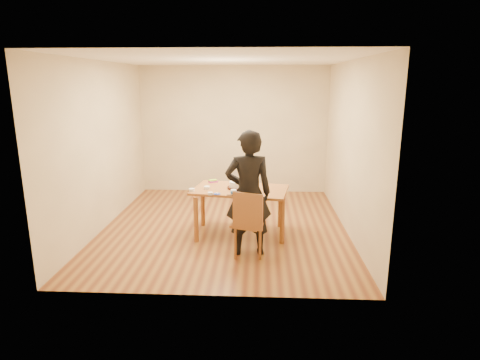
{
  "coord_description": "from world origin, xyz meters",
  "views": [
    {
      "loc": [
        0.58,
        -6.35,
        2.38
      ],
      "look_at": [
        0.28,
        -0.38,
        0.9
      ],
      "focal_mm": 30.0,
      "sensor_mm": 36.0,
      "label": 1
    }
  ],
  "objects_px": {
    "dining_table": "(240,190)",
    "cake_plate": "(237,188)",
    "cake": "(237,184)",
    "person": "(248,193)",
    "dining_chair": "(248,224)"
  },
  "relations": [
    {
      "from": "cake",
      "to": "dining_table",
      "type": "bearing_deg",
      "value": -21.78
    },
    {
      "from": "dining_chair",
      "to": "cake",
      "type": "distance_m",
      "value": 0.89
    },
    {
      "from": "dining_table",
      "to": "person",
      "type": "xyz_separation_m",
      "value": [
        0.15,
        -0.73,
        0.15
      ]
    },
    {
      "from": "dining_table",
      "to": "dining_chair",
      "type": "xyz_separation_m",
      "value": [
        0.15,
        -0.77,
        -0.28
      ]
    },
    {
      "from": "dining_chair",
      "to": "cake_plate",
      "type": "height_order",
      "value": "cake_plate"
    },
    {
      "from": "dining_table",
      "to": "person",
      "type": "distance_m",
      "value": 0.76
    },
    {
      "from": "dining_table",
      "to": "cake_plate",
      "type": "bearing_deg",
      "value": 167.54
    },
    {
      "from": "dining_chair",
      "to": "cake",
      "type": "height_order",
      "value": "cake"
    },
    {
      "from": "dining_table",
      "to": "cake_plate",
      "type": "distance_m",
      "value": 0.06
    },
    {
      "from": "dining_chair",
      "to": "cake_plate",
      "type": "bearing_deg",
      "value": 124.16
    },
    {
      "from": "cake_plate",
      "to": "cake",
      "type": "distance_m",
      "value": 0.05
    },
    {
      "from": "dining_table",
      "to": "dining_chair",
      "type": "distance_m",
      "value": 0.84
    },
    {
      "from": "cake",
      "to": "person",
      "type": "xyz_separation_m",
      "value": [
        0.2,
        -0.75,
        0.07
      ]
    },
    {
      "from": "dining_table",
      "to": "dining_chair",
      "type": "bearing_deg",
      "value": -69.72
    },
    {
      "from": "person",
      "to": "cake_plate",
      "type": "bearing_deg",
      "value": -82.66
    }
  ]
}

